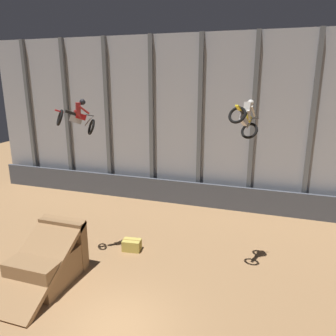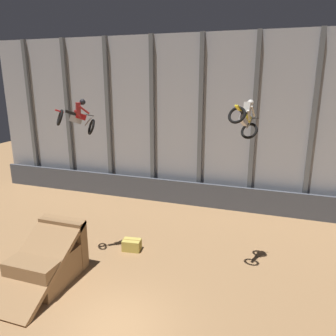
{
  "view_description": "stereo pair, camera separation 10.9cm",
  "coord_description": "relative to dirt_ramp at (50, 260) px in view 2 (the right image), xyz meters",
  "views": [
    {
      "loc": [
        4.72,
        -8.5,
        8.47
      ],
      "look_at": [
        -0.04,
        5.97,
        4.24
      ],
      "focal_mm": 35.0,
      "sensor_mm": 36.0,
      "label": 1
    },
    {
      "loc": [
        4.82,
        -8.47,
        8.47
      ],
      "look_at": [
        -0.04,
        5.97,
        4.24
      ],
      "focal_mm": 35.0,
      "sensor_mm": 36.0,
      "label": 2
    }
  ],
  "objects": [
    {
      "name": "ground_plane",
      "position": [
        4.05,
        -1.81,
        -0.84
      ],
      "size": [
        60.0,
        60.0,
        0.0
      ],
      "primitive_type": "plane",
      "color": "#9E754C"
    },
    {
      "name": "arena_back_wall",
      "position": [
        4.05,
        10.86,
        4.74
      ],
      "size": [
        32.0,
        0.4,
        11.17
      ],
      "color": "#A3A8B2",
      "rests_on": "ground_plane"
    },
    {
      "name": "lower_barrier",
      "position": [
        4.05,
        10.15,
        -0.03
      ],
      "size": [
        31.36,
        0.2,
        1.64
      ],
      "color": "#474C56",
      "rests_on": "ground_plane"
    },
    {
      "name": "dirt_ramp",
      "position": [
        0.0,
        0.0,
        0.0
      ],
      "size": [
        2.22,
        4.21,
        2.45
      ],
      "color": "#966F48",
      "rests_on": "ground_plane"
    },
    {
      "name": "rider_bike_left_air",
      "position": [
        0.45,
        2.16,
        5.93
      ],
      "size": [
        1.73,
        1.66,
        1.65
      ],
      "rotation": [
        -0.35,
        0.0,
        -0.84
      ],
      "color": "black"
    },
    {
      "name": "rider_bike_right_air",
      "position": [
        7.59,
        3.21,
        6.05
      ],
      "size": [
        1.26,
        1.82,
        1.67
      ],
      "rotation": [
        -0.57,
        0.0,
        -0.36
      ],
      "color": "black"
    },
    {
      "name": "hay_bale_trackside",
      "position": [
        2.37,
        3.28,
        -0.56
      ],
      "size": [
        0.97,
        0.72,
        0.57
      ],
      "rotation": [
        0.0,
        0.0,
        0.14
      ],
      "color": "#CCB751",
      "rests_on": "ground_plane"
    }
  ]
}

